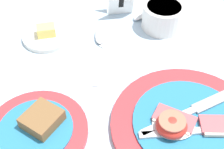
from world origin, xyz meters
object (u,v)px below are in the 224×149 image
object	(u,v)px
sugar_cup	(163,16)
teaspoon_by_saucer	(100,42)
breakfast_plate	(187,125)
teaspoon_near_cup	(136,19)
bread_plate	(37,130)
butter_dish	(47,35)
number_card	(120,0)

from	to	relation	value
sugar_cup	teaspoon_by_saucer	size ratio (longest dim) A/B	0.49
breakfast_plate	teaspoon_by_saucer	size ratio (longest dim) A/B	1.38
breakfast_plate	teaspoon_near_cup	distance (m)	0.32
bread_plate	teaspoon_by_saucer	xyz separation A→B (m)	(0.10, 0.23, -0.00)
sugar_cup	butter_dish	bearing A→B (deg)	-171.37
number_card	teaspoon_near_cup	bearing A→B (deg)	-47.21
butter_dish	number_card	world-z (taller)	number_card
bread_plate	butter_dish	distance (m)	0.26
teaspoon_by_saucer	teaspoon_near_cup	distance (m)	0.12
breakfast_plate	sugar_cup	xyz separation A→B (m)	(-0.01, 0.29, 0.02)
butter_dish	teaspoon_by_saucer	bearing A→B (deg)	-10.49
number_card	teaspoon_near_cup	distance (m)	0.06
sugar_cup	teaspoon_by_saucer	xyz separation A→B (m)	(-0.14, -0.06, -0.03)
breakfast_plate	teaspoon_near_cup	bearing A→B (deg)	101.79
breakfast_plate	number_card	xyz separation A→B (m)	(-0.10, 0.35, 0.03)
sugar_cup	butter_dish	xyz separation A→B (m)	(-0.26, -0.04, -0.02)
number_card	teaspoon_by_saucer	xyz separation A→B (m)	(-0.05, -0.12, -0.03)
breakfast_plate	bread_plate	world-z (taller)	breakfast_plate
bread_plate	butter_dish	bearing A→B (deg)	93.98
teaspoon_by_saucer	sugar_cup	bearing A→B (deg)	-63.54
sugar_cup	teaspoon_near_cup	bearing A→B (deg)	157.31
butter_dish	teaspoon_by_saucer	world-z (taller)	butter_dish
butter_dish	bread_plate	bearing A→B (deg)	-86.02
breakfast_plate	teaspoon_by_saucer	world-z (taller)	breakfast_plate
bread_plate	sugar_cup	distance (m)	0.39
sugar_cup	number_card	world-z (taller)	number_card
bread_plate	teaspoon_near_cup	xyz separation A→B (m)	(0.19, 0.32, -0.00)
sugar_cup	butter_dish	world-z (taller)	sugar_cup
bread_plate	number_card	world-z (taller)	number_card
breakfast_plate	teaspoon_near_cup	world-z (taller)	breakfast_plate
number_card	teaspoon_near_cup	world-z (taller)	number_card
bread_plate	number_card	bearing A→B (deg)	66.92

